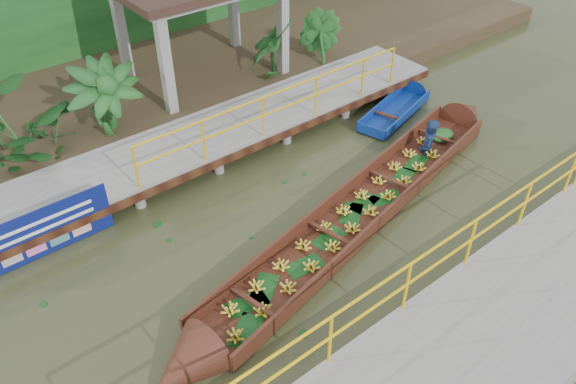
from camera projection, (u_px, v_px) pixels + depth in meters
ground at (252, 254)px, 10.87m from camera, size 80.00×80.00×0.00m
land_strip at (91, 98)px, 15.33m from camera, size 30.00×8.00×0.45m
far_dock at (163, 156)px, 12.68m from camera, size 16.00×2.06×1.66m
near_dock at (465, 362)px, 8.60m from camera, size 18.00×2.40×1.73m
foliage_backdrop at (41, 8)px, 15.77m from camera, size 30.00×0.80×4.00m
vendor_boat at (369, 199)px, 11.85m from camera, size 11.16×3.38×2.20m
moored_blue_boat at (407, 101)px, 15.40m from camera, size 3.17×1.60×0.73m
blue_banner at (22, 241)px, 10.36m from camera, size 3.42×0.04×1.07m
tropical_plants at (94, 106)px, 13.07m from camera, size 14.15×1.15×1.44m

